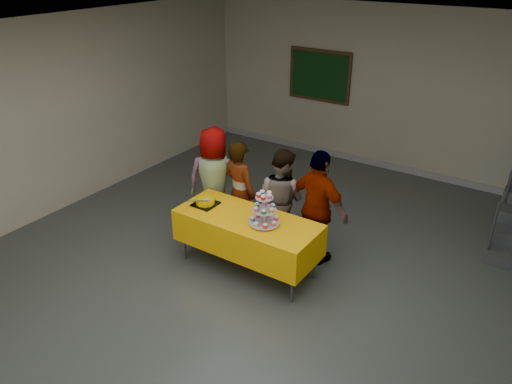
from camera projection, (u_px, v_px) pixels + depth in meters
room_shell at (246, 141)px, 4.92m from camera, size 10.00×10.04×3.02m
bake_table at (247, 232)px, 6.41m from camera, size 1.88×0.78×0.77m
cupcake_stand at (264, 211)px, 6.08m from camera, size 0.38×0.38×0.44m
bear_cake at (205, 201)px, 6.61m from camera, size 0.32×0.36×0.12m
schoolchild_a at (214, 181)px, 7.21m from camera, size 0.93×0.78×1.61m
schoolchild_b at (240, 192)px, 6.99m from camera, size 0.62×0.47×1.51m
schoolchild_c at (281, 198)px, 6.89m from camera, size 0.78×0.64×1.45m
schoolchild_d at (318, 208)px, 6.48m from camera, size 1.00×0.59×1.59m
noticeboard at (319, 76)px, 9.69m from camera, size 1.30×0.05×1.00m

